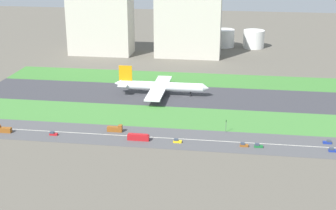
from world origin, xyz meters
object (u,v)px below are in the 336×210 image
(hangar_building, at_px, (188,26))
(airliner, at_px, (159,86))
(car_0, at_px, (258,146))
(fuel_tank_west, at_px, (193,38))
(traffic_light, at_px, (226,125))
(car_5, at_px, (53,134))
(bus_0, at_px, (138,137))
(truck_0, at_px, (4,130))
(fuel_tank_centre, at_px, (224,38))
(car_4, at_px, (328,142))
(truck_1, at_px, (115,129))
(fuel_tank_east, at_px, (254,39))
(car_3, at_px, (244,145))
(car_6, at_px, (333,150))
(car_2, at_px, (177,141))
(terminal_building, at_px, (101,23))

(hangar_building, bearing_deg, airliner, -93.59)
(car_0, bearing_deg, fuel_tank_west, -76.65)
(hangar_building, bearing_deg, car_0, -73.47)
(traffic_light, height_order, hangar_building, hangar_building)
(car_5, bearing_deg, bus_0, -180.00)
(airliner, distance_m, truck_0, 107.98)
(car_5, bearing_deg, fuel_tank_centre, -109.50)
(car_4, distance_m, truck_1, 113.98)
(truck_0, relative_size, fuel_tank_east, 0.42)
(car_3, bearing_deg, car_6, -180.00)
(car_6, height_order, fuel_tank_centre, fuel_tank_centre)
(car_2, bearing_deg, truck_0, 0.00)
(car_4, bearing_deg, car_3, -167.06)
(airliner, height_order, car_6, airliner)
(airliner, relative_size, truck_0, 7.74)
(car_3, bearing_deg, bus_0, 0.00)
(truck_1, height_order, fuel_tank_west, fuel_tank_west)
(car_2, bearing_deg, car_4, -172.70)
(traffic_light, relative_size, fuel_tank_east, 0.36)
(traffic_light, height_order, fuel_tank_west, fuel_tank_west)
(hangar_building, distance_m, fuel_tank_east, 76.70)
(car_6, relative_size, fuel_tank_centre, 0.23)
(car_5, distance_m, truck_1, 33.73)
(airliner, relative_size, bus_0, 5.60)
(car_0, bearing_deg, car_5, 0.00)
(truck_1, bearing_deg, truck_0, -170.66)
(truck_1, distance_m, terminal_building, 192.99)
(bus_0, bearing_deg, car_5, 0.00)
(bus_0, distance_m, traffic_light, 49.12)
(truck_1, bearing_deg, car_5, -162.75)
(fuel_tank_east, bearing_deg, fuel_tank_centre, 180.00)
(hangar_building, bearing_deg, fuel_tank_centre, 55.54)
(bus_0, bearing_deg, car_4, -174.23)
(terminal_building, bearing_deg, airliner, -57.59)
(fuel_tank_west, bearing_deg, fuel_tank_east, 0.00)
(terminal_building, distance_m, fuel_tank_east, 147.05)
(car_3, relative_size, fuel_tank_east, 0.22)
(car_3, distance_m, truck_1, 71.17)
(bus_0, bearing_deg, car_0, -180.00)
(car_3, relative_size, car_4, 1.00)
(fuel_tank_centre, bearing_deg, car_6, -75.10)
(car_3, distance_m, fuel_tank_east, 237.31)
(car_4, xyz_separation_m, car_2, (-78.09, -10.00, 0.00))
(truck_0, xyz_separation_m, bus_0, (75.92, 0.00, 0.15))
(bus_0, relative_size, car_5, 2.64)
(truck_1, distance_m, car_2, 37.26)
(car_0, height_order, car_5, same)
(car_2, bearing_deg, hangar_building, -85.53)
(car_2, height_order, fuel_tank_west, fuel_tank_west)
(airliner, height_order, car_5, airliner)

